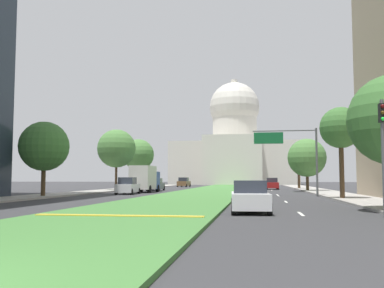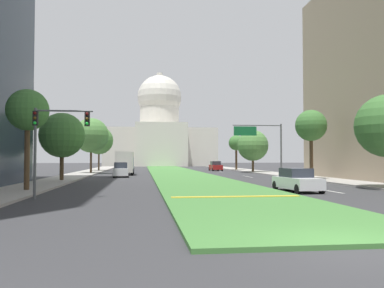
{
  "view_description": "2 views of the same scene",
  "coord_description": "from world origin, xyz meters",
  "px_view_note": "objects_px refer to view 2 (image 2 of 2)",
  "views": [
    {
      "loc": [
        5.81,
        -5.56,
        1.75
      ],
      "look_at": [
        -2.66,
        51.67,
        6.28
      ],
      "focal_mm": 40.62,
      "sensor_mm": 36.0,
      "label": 1
    },
    {
      "loc": [
        -5.25,
        -9.55,
        2.33
      ],
      "look_at": [
        2.97,
        56.04,
        4.69
      ],
      "focal_mm": 37.06,
      "sensor_mm": 36.0,
      "label": 2
    }
  ],
  "objects_px": {
    "overhead_guide_sign": "(263,139)",
    "street_tree_right_mid": "(311,126)",
    "capitol_building": "(160,134)",
    "sedan_very_far": "(128,165)",
    "sedan_lead_stopped": "(297,180)",
    "box_truck_delivery": "(125,163)",
    "street_tree_right_distant": "(236,143)",
    "traffic_light_near_left": "(51,132)",
    "street_tree_left_near": "(28,111)",
    "sedan_far_horizon": "(216,166)",
    "sedan_midblock": "(120,170)",
    "street_tree_left_mid": "(62,135)",
    "street_tree_left_distant": "(99,140)",
    "street_tree_right_far": "(253,145)",
    "sedan_distant": "(125,168)",
    "street_tree_left_far": "(91,135)"
  },
  "relations": [
    {
      "from": "traffic_light_near_left",
      "to": "sedan_far_horizon",
      "type": "bearing_deg",
      "value": 69.04
    },
    {
      "from": "street_tree_right_far",
      "to": "sedan_midblock",
      "type": "xyz_separation_m",
      "value": [
        -20.27,
        -12.35,
        -3.52
      ]
    },
    {
      "from": "sedan_distant",
      "to": "sedan_very_far",
      "type": "distance_m",
      "value": 25.7
    },
    {
      "from": "overhead_guide_sign",
      "to": "sedan_midblock",
      "type": "bearing_deg",
      "value": 169.93
    },
    {
      "from": "overhead_guide_sign",
      "to": "sedan_far_horizon",
      "type": "height_order",
      "value": "overhead_guide_sign"
    },
    {
      "from": "sedan_far_horizon",
      "to": "box_truck_delivery",
      "type": "relative_size",
      "value": 0.69
    },
    {
      "from": "capitol_building",
      "to": "street_tree_right_distant",
      "type": "xyz_separation_m",
      "value": [
        12.36,
        -50.07,
        -4.56
      ]
    },
    {
      "from": "overhead_guide_sign",
      "to": "street_tree_right_mid",
      "type": "relative_size",
      "value": 0.87
    },
    {
      "from": "street_tree_left_mid",
      "to": "street_tree_left_far",
      "type": "relative_size",
      "value": 0.83
    },
    {
      "from": "sedan_midblock",
      "to": "street_tree_left_near",
      "type": "bearing_deg",
      "value": -104.13
    },
    {
      "from": "overhead_guide_sign",
      "to": "traffic_light_near_left",
      "type": "bearing_deg",
      "value": -130.54
    },
    {
      "from": "sedan_far_horizon",
      "to": "box_truck_delivery",
      "type": "xyz_separation_m",
      "value": [
        -15.84,
        -16.46,
        0.85
      ]
    },
    {
      "from": "street_tree_right_mid",
      "to": "capitol_building",
      "type": "bearing_deg",
      "value": 98.63
    },
    {
      "from": "sedan_lead_stopped",
      "to": "box_truck_delivery",
      "type": "height_order",
      "value": "box_truck_delivery"
    },
    {
      "from": "overhead_guide_sign",
      "to": "street_tree_right_far",
      "type": "relative_size",
      "value": 0.95
    },
    {
      "from": "street_tree_left_near",
      "to": "box_truck_delivery",
      "type": "height_order",
      "value": "street_tree_left_near"
    },
    {
      "from": "street_tree_left_mid",
      "to": "street_tree_right_far",
      "type": "bearing_deg",
      "value": 39.16
    },
    {
      "from": "street_tree_left_mid",
      "to": "sedan_lead_stopped",
      "type": "bearing_deg",
      "value": -37.49
    },
    {
      "from": "sedan_very_far",
      "to": "capitol_building",
      "type": "bearing_deg",
      "value": 76.47
    },
    {
      "from": "street_tree_left_far",
      "to": "sedan_very_far",
      "type": "xyz_separation_m",
      "value": [
        4.52,
        28.27,
        -4.86
      ]
    },
    {
      "from": "street_tree_left_mid",
      "to": "sedan_very_far",
      "type": "bearing_deg",
      "value": 84.1
    },
    {
      "from": "street_tree_left_far",
      "to": "sedan_far_horizon",
      "type": "distance_m",
      "value": 24.59
    },
    {
      "from": "traffic_light_near_left",
      "to": "street_tree_left_near",
      "type": "bearing_deg",
      "value": 117.61
    },
    {
      "from": "street_tree_left_distant",
      "to": "sedan_very_far",
      "type": "height_order",
      "value": "street_tree_left_distant"
    },
    {
      "from": "sedan_distant",
      "to": "box_truck_delivery",
      "type": "distance_m",
      "value": 7.34
    },
    {
      "from": "street_tree_left_distant",
      "to": "sedan_distant",
      "type": "xyz_separation_m",
      "value": [
        4.92,
        -8.81,
        -4.69
      ]
    },
    {
      "from": "capitol_building",
      "to": "box_truck_delivery",
      "type": "height_order",
      "value": "capitol_building"
    },
    {
      "from": "street_tree_left_distant",
      "to": "sedan_midblock",
      "type": "distance_m",
      "value": 23.31
    },
    {
      "from": "street_tree_right_far",
      "to": "sedan_distant",
      "type": "height_order",
      "value": "street_tree_right_far"
    },
    {
      "from": "traffic_light_near_left",
      "to": "sedan_midblock",
      "type": "relative_size",
      "value": 1.11
    },
    {
      "from": "sedan_lead_stopped",
      "to": "street_tree_right_far",
      "type": "bearing_deg",
      "value": 78.95
    },
    {
      "from": "box_truck_delivery",
      "to": "street_tree_right_distant",
      "type": "bearing_deg",
      "value": 41.25
    },
    {
      "from": "street_tree_right_far",
      "to": "sedan_lead_stopped",
      "type": "bearing_deg",
      "value": -101.05
    },
    {
      "from": "traffic_light_near_left",
      "to": "sedan_far_horizon",
      "type": "distance_m",
      "value": 52.23
    },
    {
      "from": "capitol_building",
      "to": "sedan_very_far",
      "type": "height_order",
      "value": "capitol_building"
    },
    {
      "from": "street_tree_left_near",
      "to": "street_tree_right_far",
      "type": "distance_m",
      "value": 41.91
    },
    {
      "from": "street_tree_left_far",
      "to": "sedan_midblock",
      "type": "relative_size",
      "value": 1.77
    },
    {
      "from": "street_tree_left_far",
      "to": "street_tree_left_distant",
      "type": "relative_size",
      "value": 1.04
    },
    {
      "from": "street_tree_left_near",
      "to": "street_tree_left_far",
      "type": "xyz_separation_m",
      "value": [
        0.32,
        31.77,
        0.13
      ]
    },
    {
      "from": "traffic_light_near_left",
      "to": "box_truck_delivery",
      "type": "distance_m",
      "value": 32.44
    },
    {
      "from": "street_tree_left_near",
      "to": "street_tree_left_far",
      "type": "relative_size",
      "value": 0.86
    },
    {
      "from": "capitol_building",
      "to": "box_truck_delivery",
      "type": "xyz_separation_m",
      "value": [
        -7.66,
        -67.63,
        -8.03
      ]
    },
    {
      "from": "capitol_building",
      "to": "overhead_guide_sign",
      "type": "bearing_deg",
      "value": -83.17
    },
    {
      "from": "sedan_midblock",
      "to": "box_truck_delivery",
      "type": "xyz_separation_m",
      "value": [
        0.27,
        6.19,
        0.83
      ]
    },
    {
      "from": "street_tree_left_mid",
      "to": "street_tree_left_far",
      "type": "bearing_deg",
      "value": 88.8
    },
    {
      "from": "street_tree_right_distant",
      "to": "sedan_very_far",
      "type": "height_order",
      "value": "street_tree_right_distant"
    },
    {
      "from": "street_tree_right_mid",
      "to": "sedan_midblock",
      "type": "height_order",
      "value": "street_tree_right_mid"
    },
    {
      "from": "sedan_midblock",
      "to": "sedan_very_far",
      "type": "relative_size",
      "value": 1.08
    },
    {
      "from": "capitol_building",
      "to": "sedan_midblock",
      "type": "distance_m",
      "value": 74.77
    },
    {
      "from": "sedan_far_horizon",
      "to": "sedan_very_far",
      "type": "relative_size",
      "value": 1.02
    }
  ]
}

